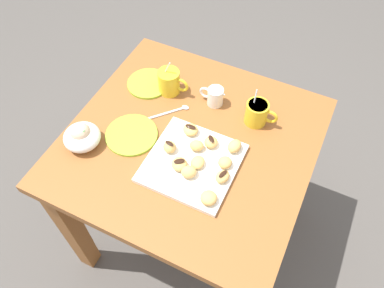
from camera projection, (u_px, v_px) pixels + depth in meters
ground_plane at (191, 227)px, 1.96m from camera, size 8.00×8.00×0.00m
dining_table at (190, 163)px, 1.47m from camera, size 0.86×0.84×0.76m
pastry_plate_square at (192, 163)px, 1.28m from camera, size 0.30×0.30×0.02m
coffee_mug_yellow_left at (170, 81)px, 1.44m from camera, size 0.13×0.08×0.15m
coffee_mug_yellow_right at (257, 113)px, 1.36m from camera, size 0.12×0.08×0.14m
cream_pitcher_white at (215, 96)px, 1.42m from camera, size 0.10×0.06×0.07m
ice_cream_bowl at (82, 136)px, 1.30m from camera, size 0.13×0.13×0.10m
saucer_lime_left at (148, 84)px, 1.50m from camera, size 0.17×0.17×0.01m
saucer_lime_right at (132, 135)px, 1.35m from camera, size 0.19×0.19×0.01m
loose_spoon_near_saucer at (173, 111)px, 1.42m from camera, size 0.12×0.12×0.01m
beignet_0 at (197, 146)px, 1.29m from camera, size 0.06×0.05×0.04m
beignet_1 at (179, 164)px, 1.25m from camera, size 0.08×0.08×0.03m
chocolate_drizzle_1 at (179, 161)px, 1.23m from camera, size 0.04×0.04×0.00m
beignet_2 at (225, 162)px, 1.25m from camera, size 0.06×0.06×0.03m
beignet_3 at (212, 141)px, 1.30m from camera, size 0.07×0.07×0.03m
chocolate_drizzle_3 at (212, 138)px, 1.29m from camera, size 0.04×0.04×0.00m
beignet_4 at (189, 172)px, 1.22m from camera, size 0.07×0.06×0.04m
beignet_5 at (235, 146)px, 1.29m from camera, size 0.05×0.06×0.04m
beignet_6 at (198, 162)px, 1.25m from camera, size 0.05×0.05×0.03m
beignet_7 at (209, 198)px, 1.17m from camera, size 0.07×0.07×0.03m
beignet_8 at (223, 177)px, 1.22m from camera, size 0.05×0.06×0.03m
chocolate_drizzle_8 at (223, 174)px, 1.20m from camera, size 0.03×0.04×0.00m
beignet_9 at (191, 130)px, 1.33m from camera, size 0.07×0.07×0.03m
chocolate_drizzle_9 at (191, 127)px, 1.32m from camera, size 0.04×0.02×0.00m
beignet_10 at (170, 147)px, 1.28m from camera, size 0.06×0.06×0.04m
chocolate_drizzle_10 at (169, 143)px, 1.27m from camera, size 0.03×0.02×0.00m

